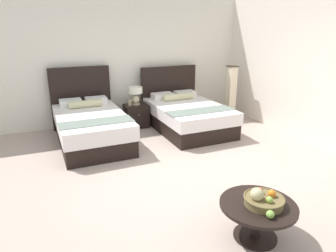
{
  "coord_description": "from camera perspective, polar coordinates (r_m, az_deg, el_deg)",
  "views": [
    {
      "loc": [
        -1.81,
        -3.89,
        2.17
      ],
      "look_at": [
        0.04,
        0.54,
        0.59
      ],
      "focal_mm": 32.63,
      "sensor_mm": 36.0,
      "label": 1
    }
  ],
  "objects": [
    {
      "name": "fruit_bowl",
      "position": [
        3.36,
        17.36,
        -12.95
      ],
      "size": [
        0.42,
        0.42,
        0.21
      ],
      "color": "brown",
      "rests_on": "coffee_table"
    },
    {
      "name": "coffee_table",
      "position": [
        3.46,
        16.35,
        -15.25
      ],
      "size": [
        0.8,
        0.8,
        0.41
      ],
      "color": "black",
      "rests_on": "ground"
    },
    {
      "name": "floor_lamp_corner",
      "position": [
        7.54,
        11.68,
        6.11
      ],
      "size": [
        0.22,
        0.22,
        1.28
      ],
      "color": "#372D20",
      "rests_on": "ground"
    },
    {
      "name": "vase",
      "position": [
        6.71,
        -7.17,
        4.44
      ],
      "size": [
        0.08,
        0.08,
        0.16
      ],
      "color": "gray",
      "rests_on": "nightstand"
    },
    {
      "name": "bed_near_window",
      "position": [
        6.11,
        -14.23,
        0.1
      ],
      "size": [
        1.3,
        2.18,
        1.35
      ],
      "color": "black",
      "rests_on": "ground"
    },
    {
      "name": "wall_back",
      "position": [
        7.22,
        -8.14,
        11.99
      ],
      "size": [
        9.41,
        0.12,
        2.83
      ],
      "primitive_type": "cube",
      "color": "white",
      "rests_on": "ground"
    },
    {
      "name": "loose_apple",
      "position": [
        3.19,
        18.56,
        -15.38
      ],
      "size": [
        0.08,
        0.08,
        0.08
      ],
      "color": "#85B64B",
      "rests_on": "coffee_table"
    },
    {
      "name": "bed_near_corner",
      "position": [
        6.69,
        3.44,
        2.09
      ],
      "size": [
        1.42,
        2.11,
        1.27
      ],
      "color": "black",
      "rests_on": "ground"
    },
    {
      "name": "ground_plane",
      "position": [
        4.81,
        2.1,
        -8.76
      ],
      "size": [
        9.41,
        9.71,
        0.02
      ],
      "primitive_type": "cube",
      "color": "#AE9A8E"
    },
    {
      "name": "nightstand",
      "position": [
        6.87,
        -5.93,
        1.92
      ],
      "size": [
        0.51,
        0.44,
        0.51
      ],
      "color": "black",
      "rests_on": "ground"
    },
    {
      "name": "wall_side_right",
      "position": [
        6.42,
        25.28,
        9.72
      ],
      "size": [
        0.12,
        5.31,
        2.83
      ],
      "primitive_type": "cube",
      "color": "white",
      "rests_on": "ground"
    },
    {
      "name": "table_lamp",
      "position": [
        6.77,
        -6.12,
        6.14
      ],
      "size": [
        0.31,
        0.31,
        0.4
      ],
      "color": "beige",
      "rests_on": "nightstand"
    }
  ]
}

